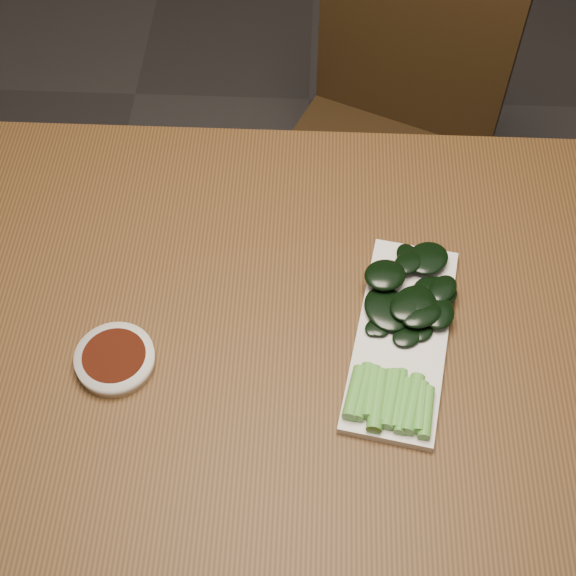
# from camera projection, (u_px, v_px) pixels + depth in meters

# --- Properties ---
(ground) EXTENTS (6.00, 6.00, 0.00)m
(ground) POSITION_uv_depth(u_px,v_px,m) (292.00, 507.00, 1.77)
(ground) COLOR #2C2A2A
(ground) RESTS_ON ground
(table) EXTENTS (1.40, 0.80, 0.75)m
(table) POSITION_uv_depth(u_px,v_px,m) (294.00, 349.00, 1.22)
(table) COLOR #472D14
(table) RESTS_ON ground
(chair_far) EXTENTS (0.55, 0.55, 0.89)m
(chair_far) POSITION_uv_depth(u_px,v_px,m) (385.00, 139.00, 1.75)
(chair_far) COLOR black
(chair_far) RESTS_ON ground
(sauce_bowl) EXTENTS (0.11, 0.11, 0.02)m
(sauce_bowl) POSITION_uv_depth(u_px,v_px,m) (115.00, 359.00, 1.11)
(sauce_bowl) COLOR silver
(sauce_bowl) RESTS_ON table
(serving_plate) EXTENTS (0.18, 0.34, 0.01)m
(serving_plate) POSITION_uv_depth(u_px,v_px,m) (402.00, 337.00, 1.14)
(serving_plate) COLOR silver
(serving_plate) RESTS_ON table
(gai_lan) EXTENTS (0.18, 0.33, 0.03)m
(gai_lan) POSITION_uv_depth(u_px,v_px,m) (405.00, 334.00, 1.12)
(gai_lan) COLOR #4D9834
(gai_lan) RESTS_ON serving_plate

